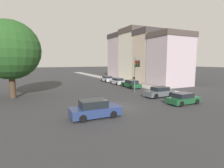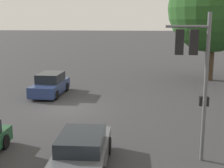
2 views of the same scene
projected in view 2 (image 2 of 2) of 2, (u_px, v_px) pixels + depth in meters
ground_plane at (69, 108)px, 18.92m from camera, size 300.00×300.00×0.00m
street_tree at (213, 8)px, 26.67m from camera, size 7.61×7.61×10.10m
traffic_signal at (194, 61)px, 11.24m from camera, size 0.55×1.69×5.52m
crossing_car_1 at (50, 85)px, 22.31m from camera, size 4.33×1.94×1.55m
crossing_car_2 at (82, 152)px, 11.06m from camera, size 4.21×1.96×1.37m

